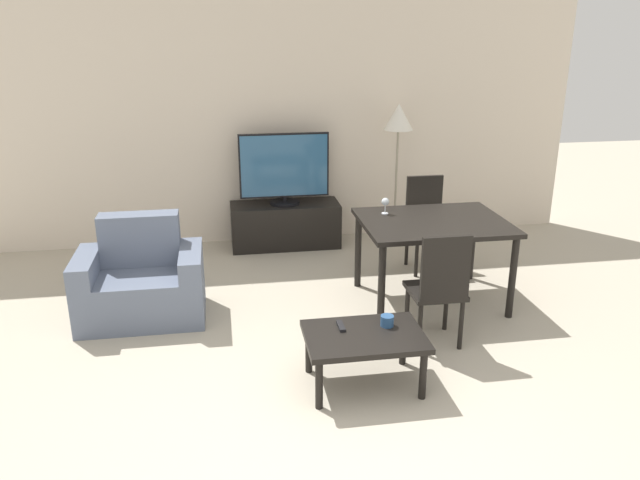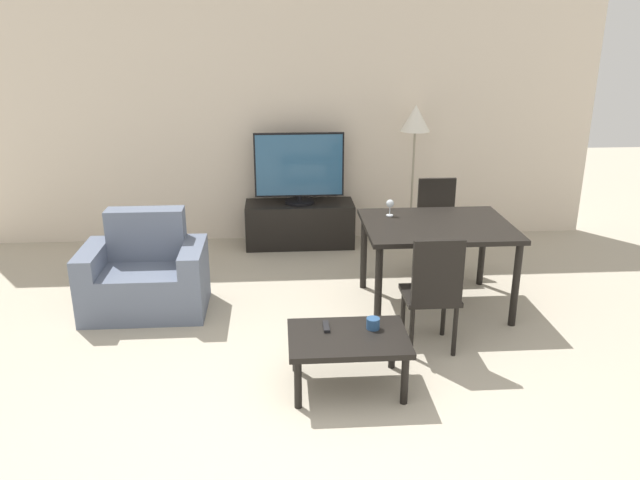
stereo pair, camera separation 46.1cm
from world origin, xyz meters
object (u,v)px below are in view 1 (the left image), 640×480
at_px(tv_stand, 285,225).
at_px(cup_white_near, 387,321).
at_px(coffee_table, 364,341).
at_px(dining_chair_near, 439,285).
at_px(tv, 284,169).
at_px(remote_primary, 341,326).
at_px(armchair, 141,283).
at_px(wine_glass_left, 385,203).
at_px(dining_chair_far, 426,219).
at_px(dining_table, 433,230).
at_px(floor_lamp, 398,125).

distance_m(tv_stand, cup_white_near, 2.84).
xyz_separation_m(coffee_table, dining_chair_near, (0.67, 0.44, 0.17)).
bearing_deg(tv, tv_stand, 90.00).
relative_size(tv, coffee_table, 1.20).
bearing_deg(cup_white_near, remote_primary, 174.66).
xyz_separation_m(armchair, cup_white_near, (1.77, -1.25, 0.13)).
xyz_separation_m(tv, cup_white_near, (0.39, -2.81, -0.45)).
height_order(armchair, wine_glass_left, wine_glass_left).
bearing_deg(dining_chair_far, coffee_table, -118.48).
relative_size(tv, dining_table, 0.78).
distance_m(armchair, dining_table, 2.51).
bearing_deg(floor_lamp, remote_primary, -113.00).
xyz_separation_m(dining_chair_near, remote_primary, (-0.81, -0.32, -0.11)).
bearing_deg(remote_primary, coffee_table, -41.20).
relative_size(coffee_table, floor_lamp, 0.52).
relative_size(armchair, dining_table, 0.82).
distance_m(dining_chair_near, remote_primary, 0.88).
relative_size(tv, cup_white_near, 10.53).
bearing_deg(floor_lamp, coffee_table, -109.69).
relative_size(tv, dining_chair_near, 1.04).
height_order(tv_stand, dining_table, dining_table).
distance_m(coffee_table, dining_chair_far, 2.33).
height_order(coffee_table, cup_white_near, cup_white_near).
bearing_deg(tv, armchair, -131.48).
bearing_deg(dining_table, remote_primary, -132.52).
distance_m(dining_table, wine_glass_left, 0.48).
relative_size(dining_table, cup_white_near, 13.52).
distance_m(cup_white_near, wine_glass_left, 1.51).
xyz_separation_m(tv_stand, cup_white_near, (0.39, -2.81, 0.18)).
bearing_deg(armchair, coffee_table, -39.99).
bearing_deg(armchair, remote_primary, -39.87).
xyz_separation_m(tv_stand, tv, (0.00, -0.00, 0.63)).
xyz_separation_m(tv_stand, floor_lamp, (1.23, -0.06, 1.08)).
bearing_deg(tv, dining_chair_far, -32.98).
bearing_deg(wine_glass_left, armchair, -175.79).
xyz_separation_m(dining_chair_far, floor_lamp, (-0.09, 0.80, 0.81)).
distance_m(dining_chair_far, floor_lamp, 1.15).
relative_size(dining_table, floor_lamp, 0.80).
bearing_deg(tv, floor_lamp, -2.60).
relative_size(tv, dining_chair_far, 1.04).
distance_m(armchair, tv_stand, 2.09).
bearing_deg(floor_lamp, cup_white_near, -106.94).
xyz_separation_m(dining_table, cup_white_near, (-0.71, -1.15, -0.24)).
relative_size(tv, wine_glass_left, 6.60).
bearing_deg(dining_chair_near, dining_table, 74.83).
xyz_separation_m(dining_table, floor_lamp, (0.13, 1.60, 0.65)).
xyz_separation_m(dining_chair_near, cup_white_near, (-0.50, -0.35, -0.08)).
xyz_separation_m(cup_white_near, wine_glass_left, (0.35, 1.40, 0.43)).
height_order(armchair, dining_table, armchair).
distance_m(coffee_table, dining_chair_near, 0.83).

